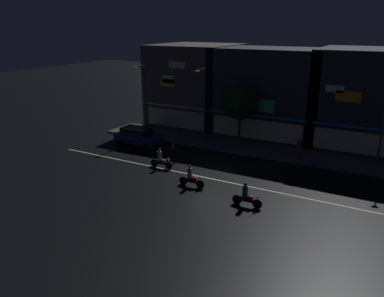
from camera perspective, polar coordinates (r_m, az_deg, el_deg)
ground_plane at (r=27.74m, az=2.29°, el=-4.39°), size 140.00×140.00×0.00m
lane_divider_stripe at (r=27.73m, az=2.29°, el=-4.38°), size 27.35×0.16×0.01m
sidewalk_far at (r=34.52m, az=8.20°, el=0.11°), size 28.79×3.92×0.14m
storefront_left_block at (r=42.77m, az=0.64°, el=9.48°), size 8.31×9.02×8.48m
storefront_center_block at (r=37.38m, az=24.41°, el=6.72°), size 8.51×8.07×8.57m
storefront_right_block at (r=38.22m, az=11.25°, el=8.08°), size 10.64×6.38×8.42m
streetlamp_west at (r=37.95m, az=-7.11°, el=8.07°), size 0.44×1.64×6.68m
streetlamp_mid at (r=34.75m, az=1.67°, el=7.33°), size 0.44×1.64×6.73m
streetlamp_east at (r=31.87m, az=26.52°, el=4.15°), size 0.44×1.64×6.40m
pedestrian_on_sidewalk at (r=32.20m, az=15.52°, el=-0.05°), size 0.36×0.36×1.74m
street_tree at (r=34.58m, az=7.16°, el=6.86°), size 3.19×3.19×5.43m
parked_car_near_kerb at (r=35.11m, az=-8.00°, el=1.79°), size 4.30×1.98×1.67m
motorcycle_lead at (r=29.53m, az=-4.64°, el=-1.70°), size 1.90×0.60×1.52m
motorcycle_following at (r=26.11m, az=-0.16°, el=-4.34°), size 1.90×0.60×1.52m
motorcycle_opposite_lane at (r=23.61m, az=8.05°, el=-7.03°), size 1.90×0.60×1.52m
traffic_cone at (r=34.21m, az=-2.88°, el=0.48°), size 0.36×0.36×0.55m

